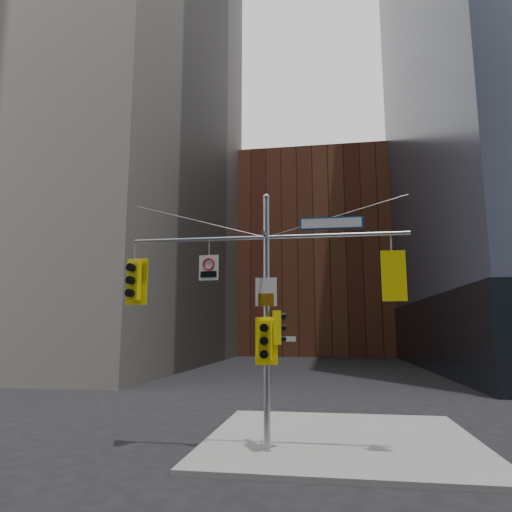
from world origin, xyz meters
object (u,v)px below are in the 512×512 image
(signal_assembly, at_px, (267,292))
(regulatory_sign_arm, at_px, (209,267))
(traffic_light_west_arm, at_px, (134,281))
(street_sign_blade, at_px, (331,223))
(traffic_light_pole_side, at_px, (278,327))
(traffic_light_east_arm, at_px, (393,276))
(traffic_light_pole_front, at_px, (265,341))

(signal_assembly, bearing_deg, regulatory_sign_arm, -179.32)
(traffic_light_west_arm, bearing_deg, street_sign_blade, 4.01)
(traffic_light_pole_side, bearing_deg, regulatory_sign_arm, 76.92)
(traffic_light_west_arm, distance_m, traffic_light_east_arm, 7.46)
(traffic_light_west_arm, relative_size, traffic_light_pole_front, 1.08)
(traffic_light_west_arm, bearing_deg, regulatory_sign_arm, 3.26)
(traffic_light_pole_side, xyz_separation_m, traffic_light_pole_front, (-0.32, -0.28, -0.36))
(traffic_light_pole_side, distance_m, regulatory_sign_arm, 2.67)
(signal_assembly, distance_m, traffic_light_east_arm, 3.49)
(traffic_light_pole_side, relative_size, traffic_light_pole_front, 0.72)
(regulatory_sign_arm, bearing_deg, traffic_light_pole_side, 6.32)
(signal_assembly, relative_size, traffic_light_west_arm, 5.71)
(signal_assembly, bearing_deg, traffic_light_west_arm, 179.80)
(traffic_light_east_arm, relative_size, traffic_light_pole_front, 1.05)
(signal_assembly, relative_size, traffic_light_pole_front, 6.15)
(traffic_light_east_arm, xyz_separation_m, regulatory_sign_arm, (-5.17, -0.02, 0.37))
(street_sign_blade, distance_m, regulatory_sign_arm, 3.74)
(signal_assembly, xyz_separation_m, traffic_light_west_arm, (-3.99, 0.01, 0.38))
(traffic_light_pole_side, distance_m, street_sign_blade, 3.30)
(traffic_light_west_arm, xyz_separation_m, regulatory_sign_arm, (2.30, -0.03, 0.37))
(signal_assembly, relative_size, traffic_light_pole_side, 8.53)
(traffic_light_west_arm, relative_size, regulatory_sign_arm, 1.90)
(traffic_light_east_arm, xyz_separation_m, traffic_light_pole_side, (-3.15, 0.02, -1.37))
(traffic_light_pole_side, bearing_deg, traffic_light_west_arm, 75.91)
(traffic_light_west_arm, xyz_separation_m, traffic_light_pole_front, (3.99, -0.28, -1.74))
(street_sign_blade, bearing_deg, regulatory_sign_arm, -179.90)
(street_sign_blade, xyz_separation_m, regulatory_sign_arm, (-3.55, -0.02, -1.18))
(signal_assembly, height_order, traffic_light_pole_side, signal_assembly)
(traffic_light_pole_front, height_order, street_sign_blade, street_sign_blade)
(signal_assembly, xyz_separation_m, street_sign_blade, (1.86, 0.00, 1.93))
(traffic_light_pole_side, xyz_separation_m, regulatory_sign_arm, (-2.01, -0.04, 1.75))
(signal_assembly, bearing_deg, traffic_light_east_arm, 0.01)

